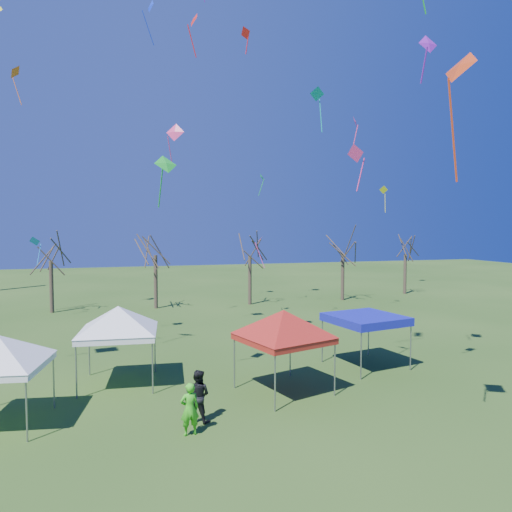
# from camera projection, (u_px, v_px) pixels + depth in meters

# --- Properties ---
(ground) EXTENTS (140.00, 140.00, 0.00)m
(ground) POSITION_uv_depth(u_px,v_px,m) (265.00, 414.00, 17.01)
(ground) COLOR #294B18
(ground) RESTS_ON ground
(tree_1) EXTENTS (3.42, 3.42, 7.54)m
(tree_1) POSITION_uv_depth(u_px,v_px,m) (50.00, 243.00, 37.31)
(tree_1) COLOR #3D2D21
(tree_1) RESTS_ON ground
(tree_2) EXTENTS (3.71, 3.71, 8.18)m
(tree_2) POSITION_uv_depth(u_px,v_px,m) (155.00, 236.00, 39.35)
(tree_2) COLOR #3D2D21
(tree_2) RESTS_ON ground
(tree_3) EXTENTS (3.59, 3.59, 7.91)m
(tree_3) POSITION_uv_depth(u_px,v_px,m) (250.00, 238.00, 41.38)
(tree_3) COLOR #3D2D21
(tree_3) RESTS_ON ground
(tree_4) EXTENTS (3.58, 3.58, 7.89)m
(tree_4) POSITION_uv_depth(u_px,v_px,m) (343.00, 238.00, 43.93)
(tree_4) COLOR #3D2D21
(tree_4) RESTS_ON ground
(tree_5) EXTENTS (3.39, 3.39, 7.46)m
(tree_5) POSITION_uv_depth(u_px,v_px,m) (406.00, 240.00, 48.25)
(tree_5) COLOR #3D2D21
(tree_5) RESTS_ON ground
(tent_white_mid) EXTENTS (4.57, 4.57, 4.05)m
(tent_white_mid) POSITION_uv_depth(u_px,v_px,m) (118.00, 311.00, 20.17)
(tent_white_mid) COLOR gray
(tent_white_mid) RESTS_ON ground
(tent_red) EXTENTS (4.40, 4.40, 4.06)m
(tent_red) POSITION_uv_depth(u_px,v_px,m) (284.00, 316.00, 19.18)
(tent_red) COLOR gray
(tent_red) RESTS_ON ground
(tent_blue) EXTENTS (3.84, 3.84, 2.59)m
(tent_blue) POSITION_uv_depth(u_px,v_px,m) (365.00, 319.00, 22.87)
(tent_blue) COLOR gray
(tent_blue) RESTS_ON ground
(person_green) EXTENTS (0.70, 0.51, 1.78)m
(person_green) POSITION_uv_depth(u_px,v_px,m) (190.00, 409.00, 15.28)
(person_green) COLOR green
(person_green) RESTS_ON ground
(person_dark) EXTENTS (1.15, 1.09, 1.88)m
(person_dark) POSITION_uv_depth(u_px,v_px,m) (198.00, 396.00, 16.35)
(person_dark) COLOR black
(person_dark) RESTS_ON ground
(kite_13) EXTENTS (1.03, 0.86, 2.23)m
(kite_13) POSITION_uv_depth(u_px,v_px,m) (35.00, 242.00, 34.67)
(kite_13) COLOR blue
(kite_13) RESTS_ON ground
(kite_12) EXTENTS (0.92, 0.64, 2.66)m
(kite_12) POSITION_uv_depth(u_px,v_px,m) (384.00, 190.00, 44.76)
(kite_12) COLOR #D0D916
(kite_12) RESTS_ON ground
(kite_22) EXTENTS (0.89, 0.96, 2.55)m
(kite_22) POSITION_uv_depth(u_px,v_px,m) (259.00, 242.00, 36.10)
(kite_22) COLOR #FA37A6
(kite_22) RESTS_ON ground
(kite_25) EXTENTS (0.84, 0.39, 1.88)m
(kite_25) POSITION_uv_depth(u_px,v_px,m) (428.00, 44.00, 17.55)
(kite_25) COLOR purple
(kite_25) RESTS_ON ground
(kite_5) EXTENTS (0.86, 1.22, 3.70)m
(kite_5) POSITION_uv_depth(u_px,v_px,m) (460.00, 69.00, 12.79)
(kite_5) COLOR red
(kite_5) RESTS_ON ground
(kite_19) EXTENTS (0.73, 0.83, 1.97)m
(kite_19) POSITION_uv_depth(u_px,v_px,m) (262.00, 178.00, 39.72)
(kite_19) COLOR green
(kite_19) RESTS_ON ground
(kite_11) EXTENTS (1.27, 0.99, 2.71)m
(kite_11) POSITION_uv_depth(u_px,v_px,m) (175.00, 132.00, 28.98)
(kite_11) COLOR #EE3474
(kite_11) RESTS_ON ground
(kite_2) EXTENTS (0.94, 1.29, 2.87)m
(kite_2) POSITION_uv_depth(u_px,v_px,m) (15.00, 72.00, 33.71)
(kite_2) COLOR orange
(kite_2) RESTS_ON ground
(kite_17) EXTENTS (0.91, 0.56, 2.67)m
(kite_17) POSITION_uv_depth(u_px,v_px,m) (317.00, 95.00, 26.66)
(kite_17) COLOR #0BA89A
(kite_17) RESTS_ON ground
(kite_26) EXTENTS (0.99, 1.20, 3.28)m
(kite_26) POSITION_uv_depth(u_px,v_px,m) (150.00, 7.00, 35.45)
(kite_26) COLOR #1532DF
(kite_26) RESTS_ON ground
(kite_24) EXTENTS (0.60, 0.90, 2.17)m
(kite_24) POSITION_uv_depth(u_px,v_px,m) (193.00, 21.00, 23.20)
(kite_24) COLOR red
(kite_24) RESTS_ON ground
(kite_15) EXTENTS (0.77, 0.94, 1.73)m
(kite_15) POSITION_uv_depth(u_px,v_px,m) (246.00, 33.00, 28.26)
(kite_15) COLOR red
(kite_15) RESTS_ON ground
(kite_27) EXTENTS (0.74, 0.94, 2.15)m
(kite_27) POSITION_uv_depth(u_px,v_px,m) (356.00, 154.00, 20.30)
(kite_27) COLOR #D93078
(kite_27) RESTS_ON ground
(kite_18) EXTENTS (0.64, 0.74, 1.82)m
(kite_18) POSITION_uv_depth(u_px,v_px,m) (356.00, 123.00, 24.74)
(kite_18) COLOR #EE3573
(kite_18) RESTS_ON ground
(kite_1) EXTENTS (1.17, 0.96, 2.26)m
(kite_1) POSITION_uv_depth(u_px,v_px,m) (166.00, 164.00, 19.05)
(kite_1) COLOR green
(kite_1) RESTS_ON ground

